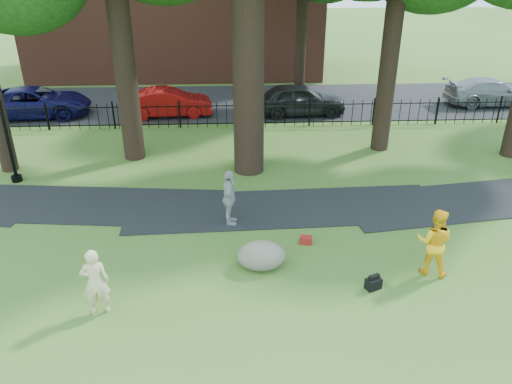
{
  "coord_description": "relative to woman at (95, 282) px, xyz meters",
  "views": [
    {
      "loc": [
        -0.57,
        -10.17,
        7.62
      ],
      "look_at": [
        0.02,
        2.0,
        1.56
      ],
      "focal_mm": 35.0,
      "sensor_mm": 36.0,
      "label": 1
    }
  ],
  "objects": [
    {
      "name": "ground",
      "position": [
        3.73,
        0.91,
        -0.84
      ],
      "size": [
        120.0,
        120.0,
        0.0
      ],
      "primitive_type": "plane",
      "color": "#3B6322",
      "rests_on": "ground"
    },
    {
      "name": "footpath",
      "position": [
        4.73,
        4.81,
        -0.84
      ],
      "size": [
        36.07,
        3.85,
        0.03
      ],
      "primitive_type": "cube",
      "rotation": [
        0.0,
        0.0,
        0.03
      ],
      "color": "black",
      "rests_on": "ground"
    },
    {
      "name": "street",
      "position": [
        3.73,
        16.91,
        -0.84
      ],
      "size": [
        80.0,
        7.0,
        0.02
      ],
      "primitive_type": "cube",
      "color": "black",
      "rests_on": "ground"
    },
    {
      "name": "iron_fence",
      "position": [
        3.73,
        12.91,
        -0.24
      ],
      "size": [
        44.0,
        0.04,
        1.2
      ],
      "color": "black",
      "rests_on": "ground"
    },
    {
      "name": "woman",
      "position": [
        0.0,
        0.0,
        0.0
      ],
      "size": [
        0.69,
        0.53,
        1.68
      ],
      "primitive_type": "imported",
      "rotation": [
        0.0,
        0.0,
        3.36
      ],
      "color": "beige",
      "rests_on": "ground"
    },
    {
      "name": "man",
      "position": [
        8.16,
        1.17,
        0.07
      ],
      "size": [
        1.09,
        0.99,
        1.82
      ],
      "primitive_type": "imported",
      "rotation": [
        0.0,
        0.0,
        2.72
      ],
      "color": "yellow",
      "rests_on": "ground"
    },
    {
      "name": "pedestrian",
      "position": [
        3.01,
        3.91,
        0.04
      ],
      "size": [
        0.46,
        1.04,
        1.76
      ],
      "primitive_type": "imported",
      "rotation": [
        0.0,
        0.0,
        1.54
      ],
      "color": "#9B9BA0",
      "rests_on": "ground"
    },
    {
      "name": "boulder",
      "position": [
        3.83,
        1.66,
        -0.47
      ],
      "size": [
        1.45,
        1.21,
        0.75
      ],
      "primitive_type": "ellipsoid",
      "rotation": [
        0.0,
        0.0,
        0.21
      ],
      "color": "slate",
      "rests_on": "ground"
    },
    {
      "name": "lamppost",
      "position": [
        -4.63,
        7.35,
        1.0
      ],
      "size": [
        0.37,
        0.37,
        3.76
      ],
      "rotation": [
        0.0,
        0.0,
        -0.12
      ],
      "color": "black",
      "rests_on": "ground"
    },
    {
      "name": "backpack",
      "position": [
        6.53,
        0.56,
        -0.7
      ],
      "size": [
        0.44,
        0.37,
        0.28
      ],
      "primitive_type": "cube",
      "rotation": [
        0.0,
        0.0,
        0.41
      ],
      "color": "black",
      "rests_on": "ground"
    },
    {
      "name": "red_bag",
      "position": [
        5.16,
        2.68,
        -0.73
      ],
      "size": [
        0.38,
        0.29,
        0.23
      ],
      "primitive_type": "cube",
      "rotation": [
        0.0,
        0.0,
        -0.24
      ],
      "color": "maroon",
      "rests_on": "ground"
    },
    {
      "name": "red_sedan",
      "position": [
        0.04,
        14.72,
        -0.16
      ],
      "size": [
        4.27,
        1.81,
        1.37
      ],
      "primitive_type": "imported",
      "rotation": [
        0.0,
        0.0,
        1.66
      ],
      "color": "#AB0D0D",
      "rests_on": "ground"
    },
    {
      "name": "navy_van",
      "position": [
        -6.45,
        14.99,
        -0.12
      ],
      "size": [
        5.31,
        2.72,
        1.43
      ],
      "primitive_type": "imported",
      "rotation": [
        0.0,
        0.0,
        1.64
      ],
      "color": "#0D0D41",
      "rests_on": "ground"
    },
    {
      "name": "grey_car",
      "position": [
        6.47,
        14.68,
        -0.07
      ],
      "size": [
        4.64,
        2.1,
        1.54
      ],
      "primitive_type": "imported",
      "rotation": [
        0.0,
        0.0,
        1.63
      ],
      "color": "black",
      "rests_on": "ground"
    },
    {
      "name": "silver_car",
      "position": [
        16.73,
        15.85,
        -0.15
      ],
      "size": [
        4.85,
        2.1,
        1.39
      ],
      "primitive_type": "imported",
      "rotation": [
        0.0,
        0.0,
        1.6
      ],
      "color": "gray",
      "rests_on": "ground"
    }
  ]
}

